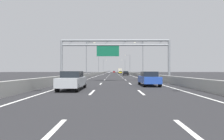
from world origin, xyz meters
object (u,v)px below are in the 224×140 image
Objects in this scene: white_car at (109,72)px; yellow_car at (120,72)px; streetlamp_right_mid at (142,57)px; silver_car at (73,80)px; black_car at (126,73)px; streetlamp_right_far at (129,63)px; blue_car at (149,79)px; sign_gantry at (114,49)px; box_truck at (120,71)px; streetlamp_left_far at (99,63)px; red_car at (114,72)px; streetlamp_right_distant at (125,65)px; streetlamp_left_distant at (104,65)px; streetlamp_left_mid at (87,57)px.

white_car is 0.94× the size of yellow_car.
silver_car is (-11.14, -34.23, -4.61)m from streetlamp_right_mid.
white_car is at bearing 96.57° from black_car.
streetlamp_right_far is 2.06× the size of blue_car.
sign_gantry reaches higher than yellow_car.
sign_gantry is 88.84m from box_truck.
streetlamp_right_mid is at bearing 70.79° from sign_gantry.
red_car is (7.40, 47.74, -4.62)m from streetlamp_left_far.
streetlamp_right_distant is at bearing 87.96° from blue_car.
streetlamp_left_mid is at bearing -90.00° from streetlamp_left_distant.
yellow_car is 0.50× the size of box_truck.
sign_gantry is at bearing -96.60° from black_car.
streetlamp_right_mid is 2.19× the size of black_car.
sign_gantry reaches higher than box_truck.
yellow_car is 1.03× the size of black_car.
streetlamp_right_mid is 79.93m from streetlamp_right_distant.
streetlamp_right_far is 2.26× the size of white_car.
streetlamp_right_mid reaches higher than white_car.
black_car is at bearing -83.43° from white_car.
streetlamp_right_distant is 2.26× the size of white_car.
red_car is (-7.53, 47.74, -4.62)m from streetlamp_right_far.
streetlamp_left_far is 42.66m from streetlamp_right_distant.
streetlamp_left_mid and streetlamp_left_far have the same top height.
streetlamp_left_far is at bearing -90.00° from streetlamp_left_distant.
black_car is 54.45m from box_truck.
sign_gantry reaches higher than red_car.
streetlamp_right_distant is (0.00, 39.96, 0.00)m from streetlamp_right_far.
streetlamp_left_mid reaches higher than yellow_car.
streetlamp_right_distant is 2.13× the size of yellow_car.
streetlamp_left_distant is 2.06× the size of blue_car.
streetlamp_left_mid is at bearing -132.25° from black_car.
box_truck is at bearing 67.67° from streetlamp_left_far.
streetlamp_right_distant is 11.77m from red_car.
streetlamp_right_distant is at bearing 73.46° from box_truck.
yellow_car is at bearing -90.24° from box_truck.
streetlamp_left_far is at bearing 110.49° from streetlamp_right_mid.
silver_car is at bearing -94.11° from box_truck.
streetlamp_left_distant is 17.51m from box_truck.
yellow_car is (11.01, 57.44, -4.67)m from streetlamp_left_mid.
white_car is 19.82m from yellow_car.
streetlamp_left_mid is 81.31m from streetlamp_right_distant.
streetlamp_right_distant is 1.07× the size of box_truck.
streetlamp_left_distant is at bearing 110.49° from streetlamp_right_far.
streetlamp_left_far is 2.26× the size of white_car.
streetlamp_left_mid is 79.93m from streetlamp_left_distant.
streetlamp_right_mid is at bearing -73.66° from black_car.
streetlamp_right_distant is at bearing -45.92° from red_car.
white_car is (3.97, 36.00, -4.66)m from streetlamp_left_far.
sign_gantry is 1.76× the size of streetlamp_left_mid.
streetlamp_left_distant is 2.06× the size of silver_car.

